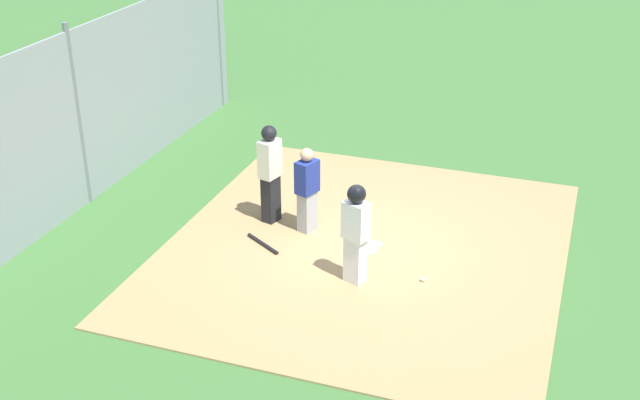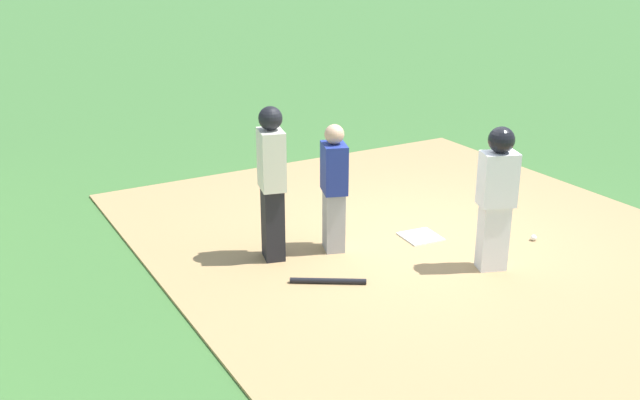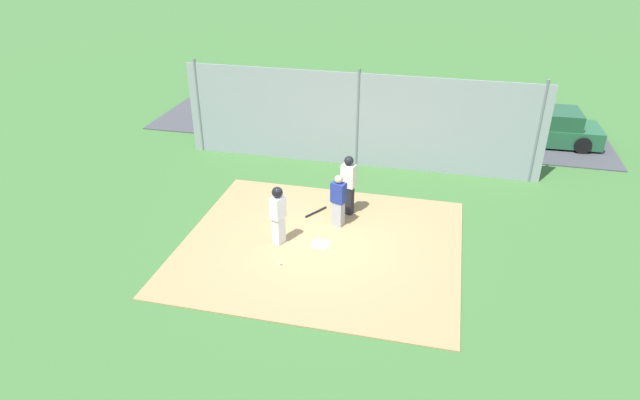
# 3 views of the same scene
# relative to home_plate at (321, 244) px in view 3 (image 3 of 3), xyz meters

# --- Properties ---
(ground_plane) EXTENTS (140.00, 140.00, 0.00)m
(ground_plane) POSITION_rel_home_plate_xyz_m (0.00, 0.00, -0.04)
(ground_plane) COLOR #3D6B33
(dirt_infield) EXTENTS (7.20, 6.40, 0.03)m
(dirt_infield) POSITION_rel_home_plate_xyz_m (0.00, 0.00, -0.03)
(dirt_infield) COLOR #A88456
(dirt_infield) RESTS_ON ground_plane
(home_plate) EXTENTS (0.48, 0.48, 0.02)m
(home_plate) POSITION_rel_home_plate_xyz_m (0.00, 0.00, 0.00)
(home_plate) COLOR white
(home_plate) RESTS_ON dirt_infield
(catcher) EXTENTS (0.44, 0.37, 1.52)m
(catcher) POSITION_rel_home_plate_xyz_m (-0.23, -1.11, 0.77)
(catcher) COLOR #9E9EA3
(catcher) RESTS_ON dirt_infield
(umpire) EXTENTS (0.43, 0.35, 1.78)m
(umpire) POSITION_rel_home_plate_xyz_m (-0.36, -1.84, 0.93)
(umpire) COLOR black
(umpire) RESTS_ON dirt_infield
(runner) EXTENTS (0.38, 0.45, 1.62)m
(runner) POSITION_rel_home_plate_xyz_m (1.09, 0.15, 0.91)
(runner) COLOR silver
(runner) RESTS_ON dirt_infield
(baseball_bat) EXTENTS (0.48, 0.73, 0.06)m
(baseball_bat) POSITION_rel_home_plate_xyz_m (0.53, -1.63, 0.02)
(baseball_bat) COLOR black
(baseball_bat) RESTS_ON dirt_infield
(baseball) EXTENTS (0.07, 0.07, 0.07)m
(baseball) POSITION_rel_home_plate_xyz_m (0.76, 1.14, 0.03)
(baseball) COLOR white
(baseball) RESTS_ON dirt_infield
(backstop_fence) EXTENTS (12.00, 0.10, 3.35)m
(backstop_fence) POSITION_rel_home_plate_xyz_m (0.00, -5.35, 1.56)
(backstop_fence) COLOR #93999E
(backstop_fence) RESTS_ON ground_plane
(parking_lot) EXTENTS (18.00, 5.20, 0.04)m
(parking_lot) POSITION_rel_home_plate_xyz_m (0.00, -9.42, -0.02)
(parking_lot) COLOR #424247
(parking_lot) RESTS_ON ground_plane
(parked_car_green) EXTENTS (4.25, 1.99, 1.28)m
(parked_car_green) POSITION_rel_home_plate_xyz_m (-6.40, -8.95, 0.57)
(parked_car_green) COLOR #235B38
(parked_car_green) RESTS_ON parking_lot
(parked_car_white) EXTENTS (4.43, 2.43, 1.28)m
(parked_car_white) POSITION_rel_home_plate_xyz_m (-0.09, -9.82, 0.57)
(parked_car_white) COLOR silver
(parked_car_white) RESTS_ON parking_lot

